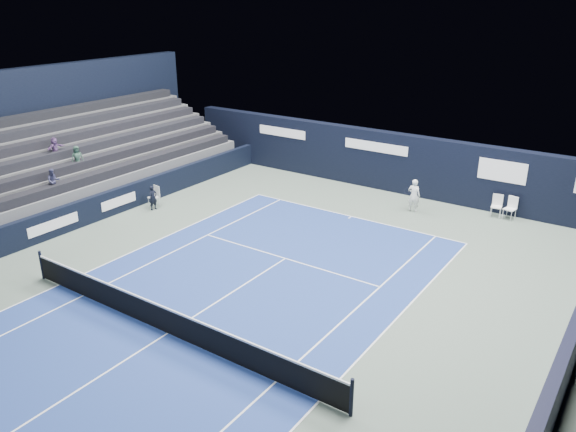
# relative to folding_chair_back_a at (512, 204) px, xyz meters

# --- Properties ---
(ground) EXTENTS (48.00, 48.00, 0.00)m
(ground) POSITION_rel_folding_chair_back_a_xyz_m (-6.22, -13.86, -0.72)
(ground) COLOR #556558
(ground) RESTS_ON ground
(court_surface) EXTENTS (10.97, 23.77, 0.01)m
(court_surface) POSITION_rel_folding_chair_back_a_xyz_m (-6.22, -15.86, -0.72)
(court_surface) COLOR navy
(court_surface) RESTS_ON ground
(folding_chair_back_a) EXTENTS (0.57, 0.60, 1.08)m
(folding_chair_back_a) POSITION_rel_folding_chair_back_a_xyz_m (0.00, 0.00, 0.00)
(folding_chair_back_a) COLOR white
(folding_chair_back_a) RESTS_ON ground
(folding_chair_back_b) EXTENTS (0.53, 0.51, 1.06)m
(folding_chair_back_b) POSITION_rel_folding_chair_back_a_xyz_m (-0.65, -0.07, -0.12)
(folding_chair_back_b) COLOR silver
(folding_chair_back_b) RESTS_ON ground
(line_judge_chair) EXTENTS (0.53, 0.52, 1.06)m
(line_judge_chair) POSITION_rel_folding_chair_back_a_xyz_m (-14.84, -8.23, -0.12)
(line_judge_chair) COLOR silver
(line_judge_chair) RESTS_ON ground
(line_judge) EXTENTS (0.35, 0.48, 1.20)m
(line_judge) POSITION_rel_folding_chair_back_a_xyz_m (-14.60, -8.58, -0.12)
(line_judge) COLOR black
(line_judge) RESTS_ON ground
(court_markings) EXTENTS (11.03, 23.83, 0.00)m
(court_markings) POSITION_rel_folding_chair_back_a_xyz_m (-6.22, -15.86, -0.71)
(court_markings) COLOR white
(court_markings) RESTS_ON court_surface
(tennis_net) EXTENTS (12.90, 0.10, 1.10)m
(tennis_net) POSITION_rel_folding_chair_back_a_xyz_m (-6.22, -15.86, -0.21)
(tennis_net) COLOR black
(tennis_net) RESTS_ON ground
(back_sponsor_wall) EXTENTS (26.00, 0.63, 3.10)m
(back_sponsor_wall) POSITION_rel_folding_chair_back_a_xyz_m (-6.21, 0.64, 0.83)
(back_sponsor_wall) COLOR black
(back_sponsor_wall) RESTS_ON ground
(side_barrier_left) EXTENTS (0.33, 22.00, 1.20)m
(side_barrier_left) POSITION_rel_folding_chair_back_a_xyz_m (-15.72, -9.88, -0.12)
(side_barrier_left) COLOR black
(side_barrier_left) RESTS_ON ground
(spectator_stand) EXTENTS (6.00, 18.00, 6.40)m
(spectator_stand) POSITION_rel_folding_chair_back_a_xyz_m (-19.50, -8.86, 1.23)
(spectator_stand) COLOR #535255
(spectator_stand) RESTS_ON ground
(tennis_player) EXTENTS (0.64, 0.85, 1.61)m
(tennis_player) POSITION_rel_folding_chair_back_a_xyz_m (-4.13, -1.67, 0.09)
(tennis_player) COLOR white
(tennis_player) RESTS_ON ground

